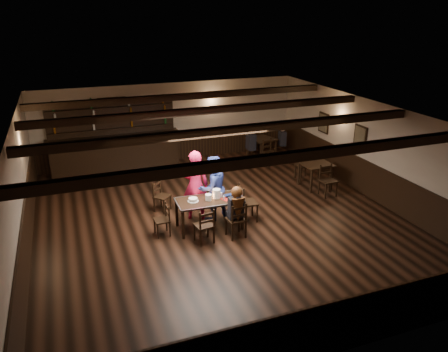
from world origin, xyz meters
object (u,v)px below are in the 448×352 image
object	(u,v)px
chair_near_left	(205,224)
bar_counter	(115,148)
dining_table	(209,203)
man_blue	(213,188)
cake	(193,200)
woman_pink	(195,185)
chair_near_right	(237,218)

from	to	relation	value
chair_near_left	bar_counter	world-z (taller)	bar_counter
dining_table	chair_near_left	bearing A→B (deg)	-115.17
man_blue	cake	distance (m)	0.77
dining_table	chair_near_left	xyz separation A→B (m)	(-0.33, -0.69, -0.17)
chair_near_left	bar_counter	bearing A→B (deg)	102.11
chair_near_left	woman_pink	xyz separation A→B (m)	(0.17, 1.32, 0.41)
man_blue	bar_counter	xyz separation A→B (m)	(-1.81, 4.60, -0.11)
man_blue	bar_counter	bearing A→B (deg)	-85.51
woman_pink	man_blue	world-z (taller)	woman_pink
man_blue	chair_near_right	bearing A→B (deg)	82.76
man_blue	bar_counter	distance (m)	4.94
dining_table	man_blue	distance (m)	0.55
chair_near_left	cake	bearing A→B (deg)	94.88
dining_table	woman_pink	xyz separation A→B (m)	(-0.15, 0.62, 0.23)
dining_table	chair_near_left	world-z (taller)	chair_near_left
chair_near_right	cake	bearing A→B (deg)	138.48
chair_near_left	man_blue	size ratio (longest dim) A/B	0.51
bar_counter	man_blue	bearing A→B (deg)	-68.51
dining_table	bar_counter	bearing A→B (deg)	107.14
dining_table	cake	world-z (taller)	cake
chair_near_left	man_blue	world-z (taller)	man_blue
chair_near_left	chair_near_right	bearing A→B (deg)	-0.53
chair_near_left	woman_pink	world-z (taller)	woman_pink
chair_near_left	dining_table	bearing A→B (deg)	64.83
chair_near_left	cake	world-z (taller)	chair_near_left
man_blue	bar_counter	world-z (taller)	bar_counter
chair_near_left	man_blue	bearing A→B (deg)	63.68
man_blue	dining_table	bearing A→B (deg)	45.00
cake	dining_table	bearing A→B (deg)	-5.95
chair_near_left	bar_counter	xyz separation A→B (m)	(-1.24, 5.76, 0.23)
chair_near_right	woman_pink	world-z (taller)	woman_pink
woman_pink	bar_counter	size ratio (longest dim) A/B	0.42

